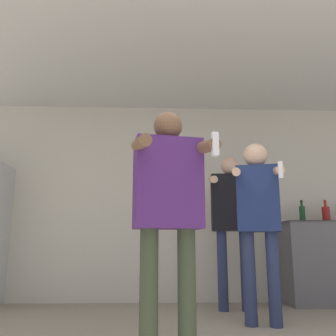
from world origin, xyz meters
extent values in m
cube|color=beige|center=(0.00, 3.14, 1.27)|extent=(7.00, 0.06, 2.55)
cube|color=silver|center=(0.00, 1.56, 2.57)|extent=(7.00, 3.63, 0.05)
cylinder|color=#194723|center=(1.54, 2.85, 1.07)|extent=(0.07, 0.07, 0.19)
cylinder|color=#194723|center=(1.54, 2.85, 1.20)|extent=(0.03, 0.03, 0.06)
sphere|color=black|center=(1.54, 2.85, 1.24)|extent=(0.03, 0.03, 0.03)
cylinder|color=maroon|center=(1.84, 2.85, 1.07)|extent=(0.10, 0.10, 0.19)
cylinder|color=maroon|center=(1.84, 2.85, 1.21)|extent=(0.03, 0.03, 0.09)
sphere|color=silver|center=(1.84, 2.85, 1.26)|extent=(0.04, 0.04, 0.04)
cylinder|color=#38422D|center=(-0.34, 0.60, 0.39)|extent=(0.11, 0.11, 0.78)
cylinder|color=#38422D|center=(-0.11, 0.65, 0.39)|extent=(0.11, 0.11, 0.78)
cube|color=#4C236B|center=(-0.22, 0.63, 1.07)|extent=(0.46, 0.28, 0.58)
sphere|color=brown|center=(-0.22, 0.63, 1.45)|extent=(0.19, 0.19, 0.19)
cylinder|color=brown|center=(-0.39, 0.42, 1.28)|extent=(0.14, 0.35, 0.13)
cylinder|color=brown|center=(0.01, 0.50, 1.28)|extent=(0.14, 0.35, 0.13)
cube|color=white|center=(0.04, 0.34, 1.25)|extent=(0.04, 0.04, 0.14)
cylinder|color=navy|center=(0.54, 1.65, 0.40)|extent=(0.11, 0.11, 0.80)
cylinder|color=navy|center=(0.74, 1.61, 0.40)|extent=(0.11, 0.11, 0.80)
cube|color=navy|center=(0.64, 1.63, 1.10)|extent=(0.41, 0.28, 0.60)
sphere|color=beige|center=(0.64, 1.63, 1.51)|extent=(0.22, 0.22, 0.22)
cylinder|color=beige|center=(0.42, 1.48, 1.32)|extent=(0.16, 0.40, 0.14)
cylinder|color=beige|center=(0.77, 1.40, 1.32)|extent=(0.16, 0.40, 0.14)
cube|color=white|center=(0.73, 1.21, 1.29)|extent=(0.04, 0.04, 0.14)
cylinder|color=navy|center=(0.45, 2.46, 0.42)|extent=(0.11, 0.11, 0.85)
cylinder|color=navy|center=(0.70, 2.43, 0.42)|extent=(0.11, 0.11, 0.85)
cube|color=black|center=(0.57, 2.45, 1.17)|extent=(0.47, 0.24, 0.64)
sphere|color=beige|center=(0.57, 2.45, 1.59)|extent=(0.21, 0.21, 0.21)
cylinder|color=beige|center=(0.34, 2.29, 1.40)|extent=(0.11, 0.37, 0.14)
cylinder|color=beige|center=(0.77, 2.25, 1.40)|extent=(0.11, 0.37, 0.14)
cube|color=white|center=(0.76, 2.07, 1.37)|extent=(0.04, 0.04, 0.14)
camera|label=1|loc=(-0.32, -1.74, 0.65)|focal=40.00mm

